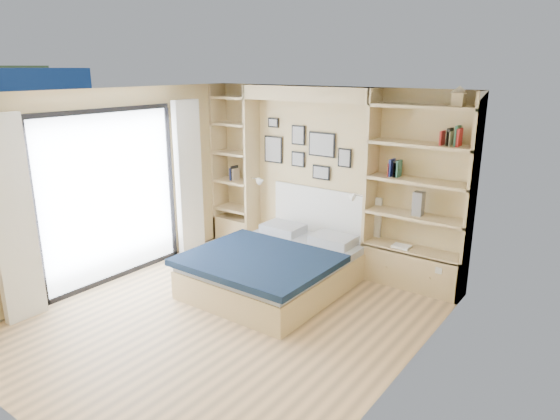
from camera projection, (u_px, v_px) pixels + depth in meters
The scene contains 8 objects.
ground at pixel (227, 319), 5.64m from camera, with size 4.50×4.50×0.00m, color #E3B982.
room_shell at pixel (279, 195), 6.74m from camera, with size 4.50×4.50×4.50m.
bed at pixel (277, 266), 6.41m from camera, with size 1.75×2.29×1.07m.
photo_gallery at pixel (304, 149), 7.18m from camera, with size 1.48×0.02×0.82m.
reading_lamps at pixel (303, 188), 7.06m from camera, with size 1.92×0.12×0.15m.
shelf_decor at pixel (401, 157), 6.17m from camera, with size 3.53×0.23×2.03m.
deck at pixel (53, 252), 7.68m from camera, with size 3.20×4.00×0.05m, color brown.
deck_chair at pixel (89, 233), 7.41m from camera, with size 0.62×0.85×0.78m.
Camera 1 is at (3.48, -3.74, 2.76)m, focal length 32.00 mm.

